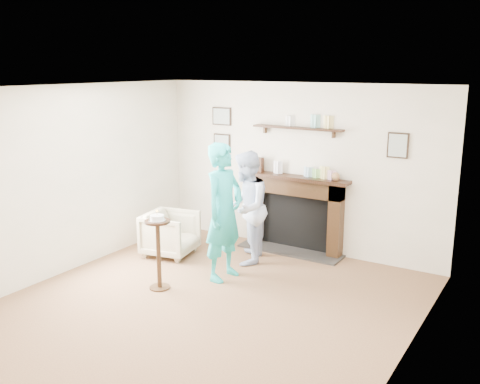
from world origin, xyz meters
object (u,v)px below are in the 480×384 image
(man, at_px, (246,261))
(pedestal_table, at_px, (158,241))
(armchair, at_px, (171,254))
(woman, at_px, (224,277))

(man, bearing_deg, pedestal_table, -39.95)
(man, xyz_separation_m, pedestal_table, (-0.44, -1.37, 0.63))
(man, relative_size, pedestal_table, 1.57)
(armchair, distance_m, man, 1.15)
(pedestal_table, bearing_deg, man, 72.02)
(woman, height_order, pedestal_table, pedestal_table)
(armchair, relative_size, man, 0.45)
(woman, bearing_deg, armchair, 77.70)
(man, bearing_deg, woman, -16.74)
(armchair, relative_size, woman, 0.40)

